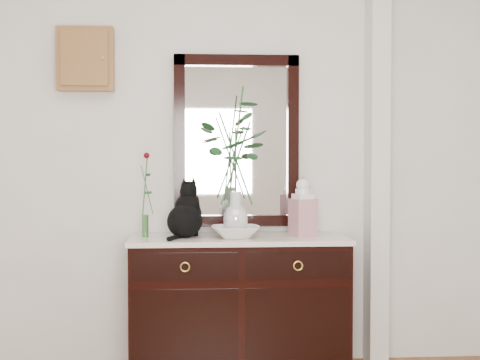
{
  "coord_description": "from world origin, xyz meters",
  "views": [
    {
      "loc": [
        -0.16,
        -2.32,
        1.34
      ],
      "look_at": [
        0.1,
        1.63,
        1.2
      ],
      "focal_mm": 50.0,
      "sensor_mm": 36.0,
      "label": 1
    }
  ],
  "objects": [
    {
      "name": "wall_back",
      "position": [
        0.0,
        1.98,
        1.35
      ],
      "size": [
        3.6,
        0.04,
        2.7
      ],
      "primitive_type": "cube",
      "color": "silver",
      "rests_on": "ground"
    },
    {
      "name": "lotus_bowl",
      "position": [
        0.08,
        1.68,
        0.89
      ],
      "size": [
        0.3,
        0.3,
        0.07
      ],
      "primitive_type": "imported",
      "rotation": [
        0.0,
        0.0,
        0.03
      ],
      "color": "white",
      "rests_on": "sideboard"
    },
    {
      "name": "cat",
      "position": [
        -0.23,
        1.72,
        1.02
      ],
      "size": [
        0.32,
        0.35,
        0.33
      ],
      "primitive_type": null,
      "rotation": [
        0.0,
        0.0,
        -0.35
      ],
      "color": "black",
      "rests_on": "sideboard"
    },
    {
      "name": "bud_vase_rose",
      "position": [
        -0.47,
        1.75,
        1.11
      ],
      "size": [
        0.08,
        0.08,
        0.52
      ],
      "primitive_type": null,
      "rotation": [
        0.0,
        0.0,
        -0.25
      ],
      "color": "#33662F",
      "rests_on": "sideboard"
    },
    {
      "name": "wall_mirror",
      "position": [
        0.1,
        1.97,
        1.44
      ],
      "size": [
        0.8,
        0.06,
        1.1
      ],
      "color": "black",
      "rests_on": "wall_back"
    },
    {
      "name": "vase_branches",
      "position": [
        0.08,
        1.68,
        1.32
      ],
      "size": [
        0.55,
        0.55,
        0.9
      ],
      "primitive_type": null,
      "rotation": [
        0.0,
        0.0,
        0.33
      ],
      "color": "silver",
      "rests_on": "lotus_bowl"
    },
    {
      "name": "ginger_jar",
      "position": [
        0.5,
        1.74,
        1.03
      ],
      "size": [
        0.17,
        0.17,
        0.36
      ],
      "primitive_type": null,
      "rotation": [
        0.0,
        0.0,
        0.35
      ],
      "color": "silver",
      "rests_on": "sideboard"
    },
    {
      "name": "key_cabinet",
      "position": [
        -0.85,
        1.94,
        1.95
      ],
      "size": [
        0.35,
        0.1,
        0.4
      ],
      "primitive_type": "cube",
      "color": "brown",
      "rests_on": "wall_back"
    },
    {
      "name": "sideboard",
      "position": [
        0.1,
        1.73,
        0.47
      ],
      "size": [
        1.33,
        0.52,
        0.82
      ],
      "color": "black",
      "rests_on": "ground"
    },
    {
      "name": "pilaster",
      "position": [
        1.0,
        1.9,
        1.35
      ],
      "size": [
        0.12,
        0.2,
        2.7
      ],
      "primitive_type": "cube",
      "color": "silver",
      "rests_on": "ground"
    }
  ]
}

